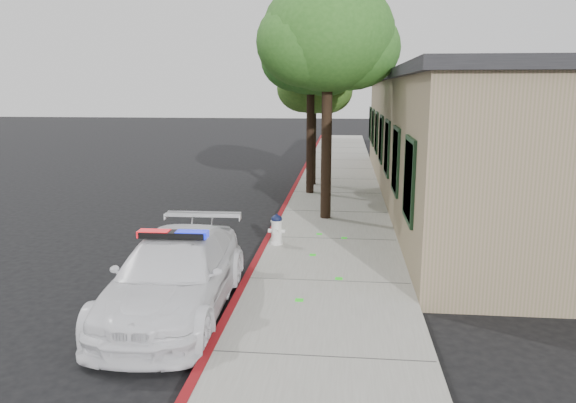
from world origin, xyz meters
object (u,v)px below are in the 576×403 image
Objects in this scene: clapboard_building at (490,137)px; street_tree_mid at (312,58)px; police_car at (175,275)px; fire_hydrant at (277,229)px; street_tree_near at (328,40)px; street_tree_far at (314,87)px.

street_tree_mid is at bearing -179.50° from clapboard_building.
clapboard_building is at bearing 52.52° from police_car.
street_tree_near is at bearing 73.18° from fire_hydrant.
police_car is at bearing -104.84° from fire_hydrant.
street_tree_near is 1.07× the size of street_tree_mid.
street_tree_mid is (-0.67, 3.78, -0.27)m from street_tree_near.
police_car is 0.94× the size of street_tree_far.
fire_hydrant is at bearing -133.69° from clapboard_building.
street_tree_near is at bearing -144.15° from clapboard_building.
clapboard_building is at bearing -15.06° from street_tree_far.
clapboard_building is 4.60× the size of police_car.
street_tree_far is (-5.97, 1.61, 1.64)m from clapboard_building.
street_tree_near is (-5.30, -3.83, 2.86)m from clapboard_building.
street_tree_near reaches higher than street_tree_far.
street_tree_mid is (1.62, 10.35, 4.06)m from police_car.
police_car is 12.51m from street_tree_far.
police_car is (-7.59, -10.40, -1.47)m from clapboard_building.
police_car is 6.31× the size of fire_hydrant.
street_tree_near reaches higher than fire_hydrant.
police_car is 8.19m from street_tree_near.
street_tree_mid is at bearing 100.08° from street_tree_near.
police_car is at bearing -126.13° from clapboard_building.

